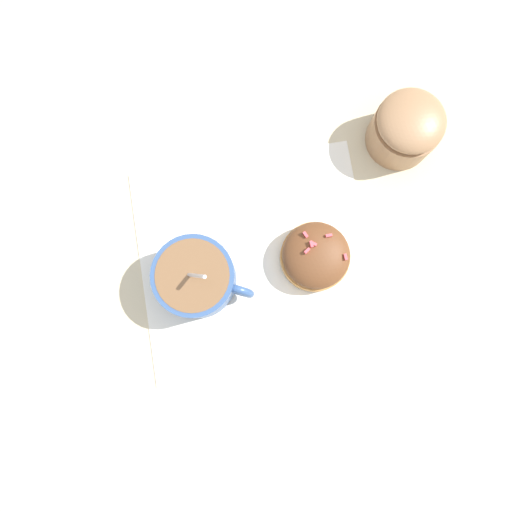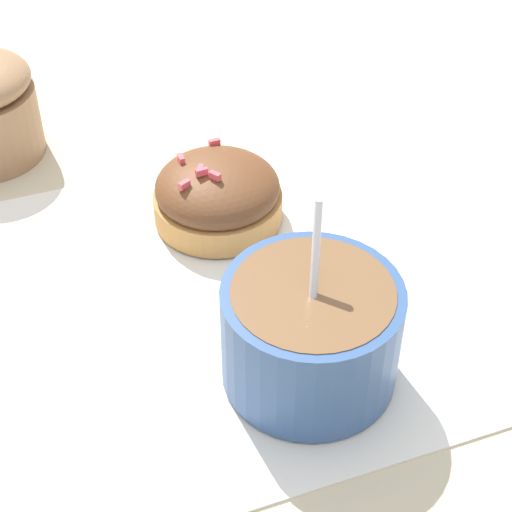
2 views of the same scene
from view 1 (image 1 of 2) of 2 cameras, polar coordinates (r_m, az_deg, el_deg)
name	(u,v)px [view 1 (image 1 of 2)]	position (r m, az deg, el deg)	size (l,w,h in m)	color
ground_plane	(255,260)	(0.59, -0.13, -0.48)	(3.00, 3.00, 0.00)	#C6B793
paper_napkin	(255,260)	(0.58, -0.13, -0.47)	(0.27, 0.26, 0.00)	white
coffee_cup	(196,278)	(0.55, -6.86, -2.50)	(0.11, 0.09, 0.10)	#335184
frosted_pastry	(316,256)	(0.57, 6.82, 0.01)	(0.08, 0.08, 0.04)	#C18442
sugar_bowl	(406,128)	(0.61, 16.77, 13.80)	(0.08, 0.08, 0.07)	#99704C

